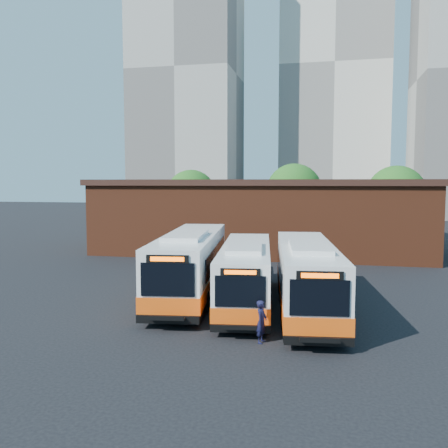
% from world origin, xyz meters
% --- Properties ---
extents(ground, '(220.00, 220.00, 0.00)m').
position_xyz_m(ground, '(0.00, 0.00, 0.00)').
color(ground, black).
extents(bus_midwest, '(4.31, 13.32, 3.58)m').
position_xyz_m(bus_midwest, '(-1.56, 2.40, 1.62)').
color(bus_midwest, white).
rests_on(bus_midwest, ground).
extents(bus_mideast, '(3.78, 11.79, 3.17)m').
position_xyz_m(bus_mideast, '(1.69, 1.25, 1.44)').
color(bus_mideast, white).
rests_on(bus_mideast, ground).
extents(bus_east, '(3.92, 12.57, 3.38)m').
position_xyz_m(bus_east, '(4.76, 0.69, 1.53)').
color(bus_east, white).
rests_on(bus_east, ground).
extents(transit_worker, '(0.50, 0.67, 1.65)m').
position_xyz_m(transit_worker, '(3.26, -4.54, 0.83)').
color(transit_worker, black).
rests_on(transit_worker, ground).
extents(depot_building, '(28.60, 12.60, 6.40)m').
position_xyz_m(depot_building, '(0.00, 20.00, 3.26)').
color(depot_building, '#612B17').
rests_on(depot_building, ground).
extents(tree_west, '(6.00, 6.00, 7.65)m').
position_xyz_m(tree_west, '(-10.00, 32.00, 4.64)').
color(tree_west, '#382314').
rests_on(tree_west, ground).
extents(tree_mid, '(6.56, 6.56, 8.36)m').
position_xyz_m(tree_mid, '(2.00, 34.00, 5.08)').
color(tree_mid, '#382314').
rests_on(tree_mid, ground).
extents(tree_east, '(6.24, 6.24, 7.96)m').
position_xyz_m(tree_east, '(13.00, 31.00, 4.83)').
color(tree_east, '#382314').
rests_on(tree_east, ground).
extents(tower_left, '(20.00, 18.00, 56.20)m').
position_xyz_m(tower_left, '(-22.00, 72.00, 27.84)').
color(tower_left, '#A8A59B').
rests_on(tower_left, ground).
extents(tower_center, '(22.00, 20.00, 61.20)m').
position_xyz_m(tower_center, '(7.00, 86.00, 30.34)').
color(tower_center, beige).
rests_on(tower_center, ground).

